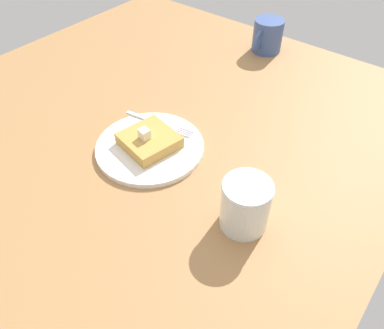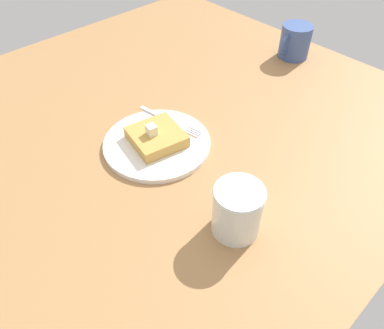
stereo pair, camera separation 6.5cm
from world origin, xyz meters
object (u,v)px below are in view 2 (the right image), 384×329
object	(u,v)px
fork	(173,122)
coffee_mug	(295,41)
syrup_jar	(237,212)
plate	(157,143)

from	to	relation	value
fork	coffee_mug	size ratio (longest dim) A/B	1.50
fork	syrup_jar	xyz separation A→B (cm)	(9.89, 26.53, 2.83)
fork	syrup_jar	world-z (taller)	syrup_jar
plate	syrup_jar	bearing A→B (deg)	81.39
plate	syrup_jar	xyz separation A→B (cm)	(3.67, 24.25, 3.49)
coffee_mug	syrup_jar	bearing A→B (deg)	27.17
fork	coffee_mug	bearing A→B (deg)	-178.90
fork	coffee_mug	xyz separation A→B (cm)	(-43.43, -0.84, 3.05)
plate	syrup_jar	distance (cm)	24.78
syrup_jar	coffee_mug	bearing A→B (deg)	-152.83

